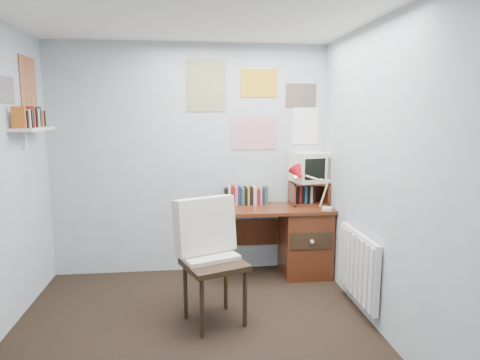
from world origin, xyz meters
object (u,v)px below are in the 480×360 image
at_px(radiator, 358,266).
at_px(desk_chair, 214,265).
at_px(wall_shelf, 33,129).
at_px(desk_lamp, 328,191).
at_px(crt_tv, 311,166).
at_px(tv_riser, 309,193).
at_px(desk, 300,238).

bearing_deg(radiator, desk_chair, -176.77).
distance_m(desk_chair, wall_shelf, 2.03).
distance_m(desk_chair, desk_lamp, 1.54).
xyz_separation_m(radiator, wall_shelf, (-2.86, 0.55, 1.20)).
distance_m(desk_chair, crt_tv, 1.74).
bearing_deg(crt_tv, tv_riser, -150.73).
bearing_deg(tv_riser, crt_tv, 42.96).
bearing_deg(desk_lamp, tv_riser, 113.22).
distance_m(desk, radiator, 0.97).
distance_m(desk, crt_tv, 0.80).
relative_size(desk_chair, radiator, 1.28).
bearing_deg(wall_shelf, crt_tv, 10.65).
bearing_deg(desk_chair, tv_riser, 23.78).
height_order(tv_riser, wall_shelf, wall_shelf).
bearing_deg(desk_lamp, crt_tv, 108.55).
xyz_separation_m(crt_tv, radiator, (0.15, -1.06, -0.77)).
distance_m(tv_riser, radiator, 1.15).
bearing_deg(desk_chair, desk_lamp, 12.23).
bearing_deg(desk, wall_shelf, -171.60).
height_order(desk, desk_chair, desk_chair).
relative_size(tv_riser, wall_shelf, 0.65).
distance_m(radiator, wall_shelf, 3.15).
bearing_deg(desk_chair, crt_tv, 23.74).
height_order(desk, desk_lamp, desk_lamp).
xyz_separation_m(desk, desk_lamp, (0.23, -0.19, 0.56)).
relative_size(desk, tv_riser, 3.00).
xyz_separation_m(desk_chair, wall_shelf, (-1.58, 0.62, 1.11)).
height_order(desk, crt_tv, crt_tv).
bearing_deg(desk, desk_lamp, -39.19).
bearing_deg(desk_chair, radiator, -18.01).
xyz_separation_m(desk, desk_chair, (-0.99, -1.00, 0.11)).
bearing_deg(crt_tv, desk_chair, -148.71).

